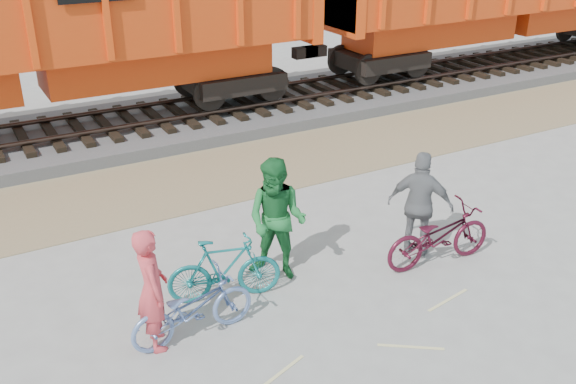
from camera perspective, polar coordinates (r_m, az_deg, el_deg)
name	(u,v)px	position (r m, az deg, el deg)	size (l,w,h in m)	color
ground	(314,318)	(9.47, 2.36, -11.13)	(120.00, 120.00, 0.00)	#9E9E99
gravel_strip	(180,182)	(13.83, -9.55, 0.86)	(120.00, 3.00, 0.02)	#9B8060
ballast_bed	(131,128)	(16.91, -13.75, 5.51)	(120.00, 4.00, 0.30)	slate
track	(130,116)	(16.81, -13.86, 6.55)	(120.00, 2.60, 0.24)	black
hopper_car_center	(19,22)	(15.81, -22.79, 13.74)	(14.00, 3.13, 4.65)	black
bicycle_blue	(193,308)	(8.94, -8.48, -10.19)	(0.62, 1.78, 0.94)	#6581BA
bicycle_teal	(224,269)	(9.64, -5.68, -6.85)	(0.48, 1.71, 1.03)	#146F72
bicycle_maroon	(439,236)	(10.77, 13.26, -3.82)	(0.68, 1.94, 1.02)	#460F20
person_solo	(152,289)	(8.67, -12.00, -8.46)	(0.64, 0.42, 1.76)	#CD3D46
person_man	(277,220)	(9.93, -0.99, -2.49)	(0.97, 0.76, 2.00)	#1C682F
person_woman	(420,205)	(10.79, 11.68, -1.14)	(1.08, 0.45, 1.85)	slate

